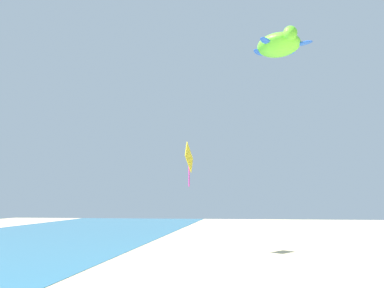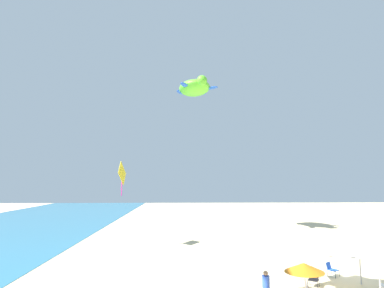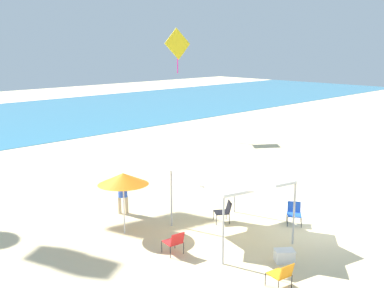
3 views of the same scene
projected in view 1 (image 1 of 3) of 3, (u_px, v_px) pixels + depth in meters
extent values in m
ellipsoid|color=#66D82D|center=(279.00, 45.00, 38.95)|extent=(5.70, 5.03, 1.77)
sphere|color=#66D82D|center=(290.00, 33.00, 36.38)|extent=(1.19, 1.19, 1.19)
ellipsoid|color=blue|center=(303.00, 43.00, 37.93)|extent=(1.61, 1.97, 0.27)
ellipsoid|color=blue|center=(266.00, 41.00, 37.33)|extent=(2.00, 1.39, 0.27)
ellipsoid|color=blue|center=(286.00, 54.00, 40.72)|extent=(1.61, 1.97, 0.27)
ellipsoid|color=blue|center=(259.00, 52.00, 40.25)|extent=(2.00, 1.39, 0.27)
cube|color=yellow|center=(189.00, 157.00, 30.95)|extent=(2.27, 0.35, 2.26)
cylinder|color=#E02D9E|center=(189.00, 175.00, 30.78)|extent=(0.08, 0.08, 1.61)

